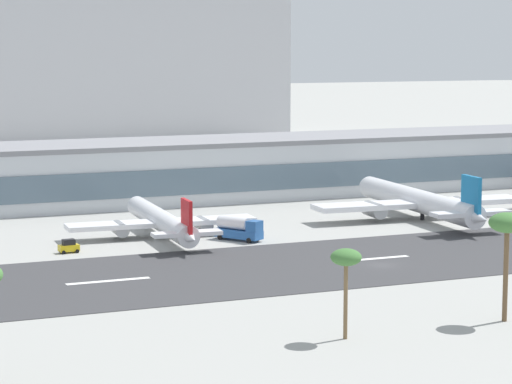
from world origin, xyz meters
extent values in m
plane|color=#9E9E99|center=(0.00, 0.00, 0.00)|extent=(1400.00, 1400.00, 0.00)
cube|color=#38383A|center=(0.00, 4.77, 0.04)|extent=(800.00, 35.21, 0.08)
cube|color=white|center=(-40.89, 4.77, 0.09)|extent=(12.00, 1.20, 0.01)
cube|color=white|center=(1.32, 4.77, 0.09)|extent=(12.00, 1.20, 0.01)
cube|color=silver|center=(3.37, 78.72, 5.90)|extent=(168.32, 22.72, 11.79)
cube|color=slate|center=(3.37, 67.21, 5.31)|extent=(163.27, 0.30, 5.31)
cube|color=gray|center=(3.37, 78.72, 12.29)|extent=(170.00, 22.94, 1.00)
cube|color=#BCBCC1|center=(16.89, 226.20, 24.64)|extent=(127.84, 29.94, 49.27)
cylinder|color=white|center=(-22.74, 37.25, 2.81)|extent=(5.83, 36.47, 3.63)
sphere|color=white|center=(-21.64, 55.38, 2.81)|extent=(3.45, 3.45, 3.45)
cone|color=white|center=(-23.84, 19.13, 2.81)|extent=(3.66, 6.72, 3.27)
cube|color=white|center=(-22.78, 36.53, 2.45)|extent=(33.17, 7.43, 0.80)
cylinder|color=gray|center=(-15.40, 36.08, 1.82)|extent=(2.67, 5.22, 2.36)
cylinder|color=gray|center=(-30.17, 36.98, 1.82)|extent=(2.67, 5.22, 2.36)
cube|color=white|center=(-23.75, 20.58, 3.18)|extent=(11.35, 3.67, 0.64)
cube|color=red|center=(-23.75, 20.58, 5.72)|extent=(0.88, 4.93, 5.81)
cylinder|color=black|center=(-22.85, 35.44, 0.50)|extent=(0.65, 0.65, 1.00)
cylinder|color=silver|center=(28.62, 37.61, 3.38)|extent=(7.10, 43.80, 4.36)
sphere|color=silver|center=(29.99, 59.37, 3.38)|extent=(4.14, 4.14, 4.14)
cone|color=silver|center=(27.24, 15.85, 3.38)|extent=(4.41, 8.08, 3.93)
cube|color=silver|center=(28.56, 36.74, 2.94)|extent=(42.40, 9.18, 0.96)
cylinder|color=gray|center=(38.01, 36.14, 2.18)|extent=(3.21, 6.27, 2.83)
cylinder|color=gray|center=(19.11, 37.34, 2.18)|extent=(3.21, 6.27, 2.83)
cube|color=silver|center=(27.35, 17.59, 3.82)|extent=(14.50, 4.49, 0.77)
cube|color=#1975B2|center=(27.35, 17.59, 6.87)|extent=(1.07, 5.92, 6.98)
cylinder|color=black|center=(28.48, 35.43, 0.60)|extent=(0.79, 0.79, 1.20)
cube|color=gold|center=(-41.03, 28.12, 0.80)|extent=(3.33, 1.87, 1.00)
cube|color=black|center=(-41.03, 28.12, 1.75)|extent=(2.02, 1.44, 0.90)
cylinder|color=black|center=(-42.22, 28.82, 0.30)|extent=(0.62, 0.33, 0.60)
cylinder|color=black|center=(-42.08, 27.23, 0.30)|extent=(0.62, 0.33, 0.60)
cylinder|color=black|center=(-39.99, 29.01, 0.30)|extent=(0.62, 0.33, 0.60)
cylinder|color=black|center=(-39.85, 27.42, 0.30)|extent=(0.62, 0.33, 0.60)
cube|color=#23569E|center=(-11.86, 28.20, 1.15)|extent=(6.87, 8.52, 1.40)
cylinder|color=silver|center=(-12.42, 29.05, 2.90)|extent=(4.95, 5.98, 2.10)
cube|color=#23569E|center=(-10.07, 25.51, 2.75)|extent=(3.12, 3.02, 1.80)
cylinder|color=black|center=(-11.29, 25.00, 0.45)|extent=(0.73, 0.90, 0.90)
cylinder|color=black|center=(-9.13, 26.44, 0.45)|extent=(0.73, 0.90, 0.90)
cylinder|color=black|center=(-14.59, 29.96, 0.45)|extent=(0.73, 0.90, 0.90)
cylinder|color=black|center=(-12.42, 31.40, 0.45)|extent=(0.73, 0.90, 0.90)
cylinder|color=brown|center=(-2.80, -35.37, 6.00)|extent=(0.60, 0.60, 12.00)
ellipsoid|color=#427538|center=(-2.80, -35.37, 12.00)|extent=(4.42, 4.42, 2.43)
cylinder|color=brown|center=(-24.18, -35.21, 4.70)|extent=(0.47, 0.47, 9.39)
ellipsoid|color=#427538|center=(-24.18, -35.21, 9.39)|extent=(3.52, 3.52, 1.94)
camera|label=1|loc=(-80.65, -144.36, 33.19)|focal=78.15mm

